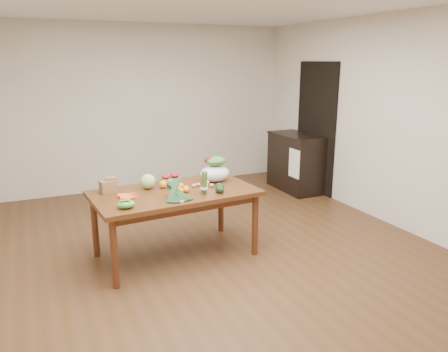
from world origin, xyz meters
name	(u,v)px	position (x,y,z in m)	size (l,w,h in m)	color
floor	(214,252)	(0.00, 0.00, 0.00)	(6.00, 6.00, 0.00)	#50301B
room_walls	(213,135)	(0.00, 0.00, 1.35)	(5.02, 6.02, 2.70)	silver
dining_table	(175,224)	(-0.41, 0.11, 0.38)	(1.73, 0.96, 0.75)	#532A13
doorway_dark	(316,128)	(2.48, 1.60, 1.05)	(0.02, 1.00, 2.10)	black
cabinet	(295,162)	(2.22, 1.76, 0.47)	(0.52, 1.02, 0.94)	black
dish_towel	(294,164)	(1.96, 1.40, 0.55)	(0.02, 0.28, 0.45)	white
paper_bag	(108,185)	(-1.07, 0.35, 0.83)	(0.22, 0.19, 0.16)	brown
cabbage	(148,182)	(-0.65, 0.31, 0.83)	(0.16, 0.16, 0.16)	#96B86A
strawberry_basket_a	(166,180)	(-0.42, 0.42, 0.79)	(0.10, 0.10, 0.09)	red
strawberry_basket_b	(175,179)	(-0.32, 0.41, 0.80)	(0.10, 0.10, 0.10)	#BA0C15
orange_a	(163,184)	(-0.49, 0.26, 0.79)	(0.09, 0.09, 0.09)	orange
orange_b	(170,183)	(-0.40, 0.29, 0.79)	(0.08, 0.08, 0.08)	orange
orange_c	(176,184)	(-0.35, 0.23, 0.79)	(0.08, 0.08, 0.08)	orange
mandarin_cluster	(181,187)	(-0.35, 0.07, 0.80)	(0.18, 0.18, 0.10)	orange
carrots	(130,196)	(-0.90, 0.10, 0.76)	(0.22, 0.22, 0.03)	#FF5C15
snap_pea_bag	(126,204)	(-1.01, -0.24, 0.79)	(0.17, 0.13, 0.08)	#5C9A34
kale_bunch	(178,192)	(-0.48, -0.21, 0.83)	(0.32, 0.40, 0.16)	black
asparagus_bundle	(204,183)	(-0.16, -0.12, 0.88)	(0.08, 0.08, 0.25)	#527C38
potato_a	(194,186)	(-0.17, 0.16, 0.77)	(0.05, 0.04, 0.04)	tan
potato_b	(206,185)	(-0.04, 0.11, 0.77)	(0.05, 0.04, 0.04)	tan
potato_c	(207,183)	(0.00, 0.19, 0.77)	(0.06, 0.05, 0.05)	#D9CD7D
potato_d	(198,184)	(-0.11, 0.18, 0.77)	(0.05, 0.04, 0.04)	tan
potato_e	(212,185)	(0.01, 0.09, 0.77)	(0.05, 0.04, 0.04)	tan
avocado_a	(220,189)	(0.00, -0.16, 0.79)	(0.08, 0.12, 0.08)	black
avocado_b	(220,186)	(0.05, -0.05, 0.79)	(0.08, 0.12, 0.08)	black
salad_bag	(215,170)	(0.13, 0.28, 0.88)	(0.35, 0.26, 0.27)	white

